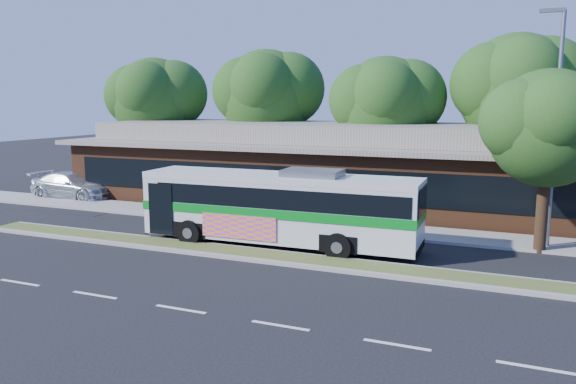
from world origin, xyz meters
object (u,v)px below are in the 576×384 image
Objects in this scene: sedan at (72,185)px; transit_bus at (280,203)px; sidewalk_tree at (558,126)px; lamp_post at (555,122)px.

transit_bus is at bearing -107.94° from sedan.
sidewalk_tree is (9.82, 3.01, 3.06)m from transit_bus.
transit_bus is 1.62× the size of sidewalk_tree.
lamp_post reaches higher than sidewalk_tree.
transit_bus is 16.71m from sedan.
transit_bus reaches higher than sedan.
sidewalk_tree is at bearing -94.31° from sedan.
lamp_post is 0.61m from sidewalk_tree.
sedan is (-25.51, 1.86, -4.14)m from lamp_post.
lamp_post reaches higher than transit_bus.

